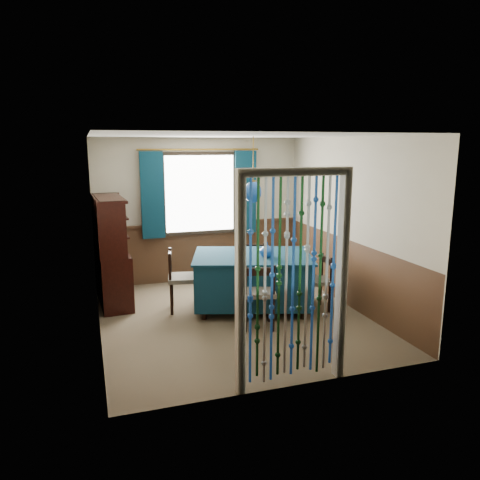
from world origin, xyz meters
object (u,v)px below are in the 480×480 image
object	(u,v)px
vase_sideboard	(113,240)
chair_right	(318,281)
chair_near	(258,293)
sideboard	(112,266)
bowl_shelf	(115,232)
pendant_lamp	(253,192)
chair_far	(253,267)
dining_table	(253,278)
vase_table	(267,250)
chair_left	(181,278)

from	to	relation	value
vase_sideboard	chair_right	bearing A→B (deg)	-30.07
chair_near	vase_sideboard	bearing A→B (deg)	145.66
sideboard	bowl_shelf	xyz separation A→B (m)	(0.06, -0.21, 0.56)
pendant_lamp	bowl_shelf	world-z (taller)	pendant_lamp
chair_far	dining_table	bearing A→B (deg)	93.09
dining_table	bowl_shelf	world-z (taller)	bowl_shelf
chair_right	chair_far	bearing A→B (deg)	36.82
vase_table	sideboard	bearing A→B (deg)	152.17
bowl_shelf	pendant_lamp	bearing A→B (deg)	-21.01
dining_table	bowl_shelf	bearing A→B (deg)	176.33
chair_left	vase_sideboard	size ratio (longest dim) A/B	4.53
dining_table	sideboard	xyz separation A→B (m)	(-1.94, 0.93, 0.10)
chair_left	sideboard	size ratio (longest dim) A/B	0.55
dining_table	sideboard	bearing A→B (deg)	171.67
chair_near	vase_table	xyz separation A→B (m)	(0.32, 0.54, 0.44)
sideboard	chair_left	bearing A→B (deg)	-38.73
dining_table	chair_near	world-z (taller)	chair_near
chair_right	vase_table	distance (m)	0.90
bowl_shelf	dining_table	bearing A→B (deg)	-21.01
dining_table	vase_table	bearing A→B (deg)	-31.47
chair_right	vase_table	bearing A→B (deg)	82.90
sideboard	vase_table	world-z (taller)	sideboard
chair_near	chair_far	bearing A→B (deg)	87.94
dining_table	chair_left	bearing A→B (deg)	-177.78
chair_far	vase_sideboard	xyz separation A→B (m)	(-2.13, 0.60, 0.48)
pendant_lamp	vase_table	distance (m)	0.85
chair_far	sideboard	size ratio (longest dim) A/B	0.50
pendant_lamp	dining_table	bearing A→B (deg)	180.00
pendant_lamp	chair_right	bearing A→B (deg)	-19.80
chair_far	pendant_lamp	size ratio (longest dim) A/B	0.88
dining_table	vase_sideboard	world-z (taller)	vase_sideboard
chair_near	bowl_shelf	size ratio (longest dim) A/B	4.82
chair_far	sideboard	bearing A→B (deg)	17.36
chair_near	chair_far	world-z (taller)	chair_near
bowl_shelf	vase_sideboard	distance (m)	0.60
bowl_shelf	chair_far	bearing A→B (deg)	-1.00
bowl_shelf	vase_table	bearing A→B (deg)	-23.74
dining_table	chair_right	bearing A→B (deg)	-2.45
sideboard	chair_right	bearing A→B (deg)	-27.32
chair_near	bowl_shelf	xyz separation A→B (m)	(-1.70, 1.43, 0.66)
chair_left	pendant_lamp	bearing A→B (deg)	85.51
vase_table	chair_right	bearing A→B (deg)	-11.56
chair_near	chair_left	world-z (taller)	chair_left
chair_far	bowl_shelf	xyz separation A→B (m)	(-2.13, 0.04, 0.70)
chair_right	vase_sideboard	bearing A→B (deg)	64.38
vase_table	bowl_shelf	xyz separation A→B (m)	(-2.02, 0.89, 0.22)
chair_near	chair_left	distance (m)	1.29
chair_left	bowl_shelf	size ratio (longest dim) A/B	4.89
chair_left	vase_sideboard	bearing A→B (deg)	-128.59
chair_near	pendant_lamp	distance (m)	1.45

